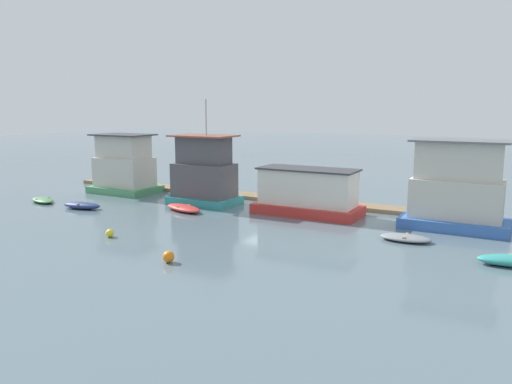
{
  "coord_description": "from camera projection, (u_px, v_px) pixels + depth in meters",
  "views": [
    {
      "loc": [
        16.87,
        -32.14,
        7.54
      ],
      "look_at": [
        0.0,
        -1.0,
        1.4
      ],
      "focal_mm": 35.0,
      "sensor_mm": 36.0,
      "label": 1
    }
  ],
  "objects": [
    {
      "name": "dinghy_grey",
      "position": [
        405.0,
        238.0,
        28.14
      ],
      "size": [
        2.87,
        1.55,
        0.36
      ],
      "color": "gray",
      "rests_on": "ground_plane"
    },
    {
      "name": "dinghy_red",
      "position": [
        184.0,
        208.0,
        36.1
      ],
      "size": [
        3.79,
        2.39,
        0.45
      ],
      "color": "red",
      "rests_on": "ground_plane"
    },
    {
      "name": "dinghy_green",
      "position": [
        43.0,
        200.0,
        39.42
      ],
      "size": [
        3.06,
        2.09,
        0.36
      ],
      "color": "#47844C",
      "rests_on": "ground_plane"
    },
    {
      "name": "mooring_post_centre",
      "position": [
        269.0,
        190.0,
        39.02
      ],
      "size": [
        0.25,
        0.25,
        2.05
      ],
      "primitive_type": "cylinder",
      "color": "brown",
      "rests_on": "ground_plane"
    },
    {
      "name": "ground_plane",
      "position": [
        262.0,
        209.0,
        37.05
      ],
      "size": [
        200.0,
        200.0,
        0.0
      ],
      "primitive_type": "plane",
      "color": "slate"
    },
    {
      "name": "dinghy_navy",
      "position": [
        82.0,
        205.0,
        36.93
      ],
      "size": [
        3.22,
        1.63,
        0.5
      ],
      "color": "navy",
      "rests_on": "ground_plane"
    },
    {
      "name": "houseboat_red",
      "position": [
        308.0,
        193.0,
        34.88
      ],
      "size": [
        7.45,
        3.41,
        3.25
      ],
      "color": "red",
      "rests_on": "ground_plane"
    },
    {
      "name": "houseboat_teal",
      "position": [
        204.0,
        174.0,
        38.4
      ],
      "size": [
        5.16,
        3.34,
        8.03
      ],
      "color": "teal",
      "rests_on": "ground_plane"
    },
    {
      "name": "buoy_orange",
      "position": [
        169.0,
        257.0,
        24.26
      ],
      "size": [
        0.58,
        0.58,
        0.58
      ],
      "primitive_type": "sphere",
      "color": "orange",
      "rests_on": "ground_plane"
    },
    {
      "name": "houseboat_blue",
      "position": [
        457.0,
        190.0,
        30.69
      ],
      "size": [
        6.37,
        3.65,
        5.49
      ],
      "color": "#3866B7",
      "rests_on": "ground_plane"
    },
    {
      "name": "buoy_yellow",
      "position": [
        110.0,
        233.0,
        28.95
      ],
      "size": [
        0.47,
        0.47,
        0.47
      ],
      "primitive_type": "sphere",
      "color": "yellow",
      "rests_on": "ground_plane"
    },
    {
      "name": "dock_walkway",
      "position": [
        282.0,
        199.0,
        39.94
      ],
      "size": [
        42.4,
        1.92,
        0.3
      ],
      "primitive_type": "cube",
      "color": "#846B4C",
      "rests_on": "ground_plane"
    },
    {
      "name": "houseboat_green",
      "position": [
        124.0,
        167.0,
        43.66
      ],
      "size": [
        5.63,
        3.92,
        5.11
      ],
      "color": "#4C9360",
      "rests_on": "ground_plane"
    }
  ]
}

